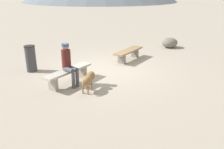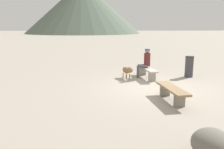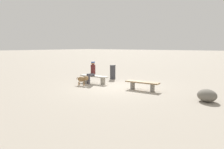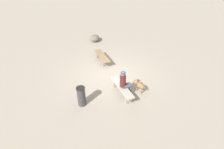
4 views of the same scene
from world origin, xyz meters
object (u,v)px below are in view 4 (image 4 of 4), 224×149
(trash_bin, at_px, (81,96))
(boulder, at_px, (95,38))
(bench_right, at_px, (122,89))
(bench_left, at_px, (102,57))
(dog, at_px, (139,85))
(seated_person, at_px, (125,82))

(trash_bin, xyz_separation_m, boulder, (-6.71, 2.30, -0.23))
(bench_right, height_order, trash_bin, trash_bin)
(bench_left, xyz_separation_m, trash_bin, (3.48, -1.98, 0.15))
(bench_right, xyz_separation_m, dog, (0.01, 0.92, 0.03))
(boulder, bearing_deg, seated_person, -1.63)
(boulder, bearing_deg, bench_right, -2.52)
(bench_left, relative_size, seated_person, 1.34)
(trash_bin, bearing_deg, seated_person, 90.68)
(seated_person, bearing_deg, bench_right, -118.38)
(boulder, bearing_deg, bench_left, -5.72)
(bench_left, height_order, bench_right, bench_right)
(bench_left, bearing_deg, bench_right, -4.82)
(seated_person, bearing_deg, trash_bin, -86.19)
(dog, relative_size, trash_bin, 0.75)
(boulder, bearing_deg, dog, 5.39)
(bench_right, height_order, seated_person, seated_person)
(bench_left, height_order, seated_person, seated_person)
(bench_left, relative_size, dog, 2.47)
(seated_person, bearing_deg, dog, 96.50)
(bench_right, bearing_deg, seated_person, 53.12)
(seated_person, height_order, dog, seated_person)
(bench_left, distance_m, dog, 3.54)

